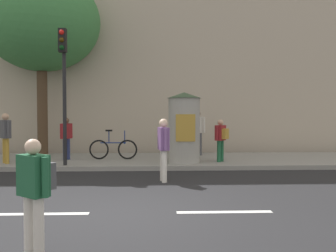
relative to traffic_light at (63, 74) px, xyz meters
The scene contains 14 objects.
ground_plane 6.58m from the traffic_light, 64.49° to the right, with size 80.00×80.00×0.00m, color #232326.
sidewalk_curb 4.30m from the traffic_light, 35.09° to the left, with size 36.00×4.00×0.15m, color gray.
lane_markings 6.58m from the traffic_light, 64.49° to the right, with size 25.80×0.16×0.01m.
building_backdrop 7.67m from the traffic_light, 69.69° to the left, with size 36.00×5.00×11.44m, color #B7A893.
traffic_light is the anchor object (origin of this frame).
poster_column 4.34m from the traffic_light, ahead, with size 1.18×1.18×2.41m.
street_tree 4.35m from the traffic_light, 116.84° to the left, with size 4.71×4.71×7.40m.
pedestrian_tallest 4.32m from the traffic_light, 33.59° to the right, with size 0.32×0.67×1.70m.
pedestrian_with_bag 7.61m from the traffic_light, 79.59° to the right, with size 0.52×0.52×1.53m.
pedestrian_with_backpack 5.76m from the traffic_light, 31.12° to the left, with size 0.59×0.45×1.79m.
pedestrian_in_dark_shirt 5.69m from the traffic_light, ahead, with size 0.51×0.51×1.48m.
pedestrian_in_red_top 2.93m from the traffic_light, 163.68° to the left, with size 0.47×0.51×1.70m.
pedestrian_in_light_jacket 2.57m from the traffic_light, 100.43° to the left, with size 0.37×0.61×1.53m.
bicycle_leaning 3.33m from the traffic_light, 48.86° to the left, with size 1.77×0.11×1.09m.
Camera 1 is at (0.38, -6.88, 1.87)m, focal length 39.84 mm.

